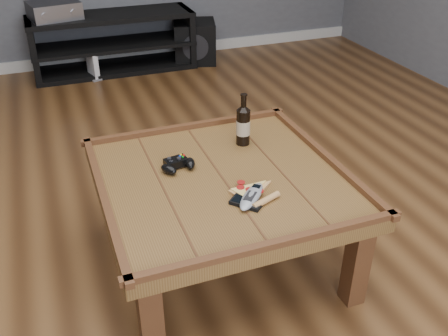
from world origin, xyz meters
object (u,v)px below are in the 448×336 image
object	(u,v)px
game_console	(93,67)
media_console	(113,43)
remote_control	(252,196)
subwoofer	(195,42)
beer_bottle	(243,124)
coffee_table	(222,189)
pizza_slice	(252,193)
av_receiver	(54,10)
game_controller	(178,164)
smartphone	(247,203)

from	to	relation	value
game_console	media_console	bearing A→B (deg)	17.81
remote_control	subwoofer	distance (m)	3.02
beer_bottle	game_console	xyz separation A→B (m)	(-0.41, 2.35, -0.45)
media_console	coffee_table	bearing A→B (deg)	-90.00
remote_control	game_console	bearing A→B (deg)	138.25
coffee_table	subwoofer	bearing A→B (deg)	74.74
pizza_slice	remote_control	xyz separation A→B (m)	(-0.01, -0.03, 0.01)
beer_bottle	subwoofer	xyz separation A→B (m)	(0.55, 2.49, -0.36)
game_console	remote_control	bearing A→B (deg)	-101.54
av_receiver	game_console	world-z (taller)	av_receiver
remote_control	coffee_table	bearing A→B (deg)	147.20
subwoofer	media_console	bearing A→B (deg)	-165.49
game_controller	game_console	size ratio (longest dim) A/B	0.77
media_console	smartphone	size ratio (longest dim) A/B	10.47
media_console	smartphone	xyz separation A→B (m)	(0.02, -2.97, 0.21)
coffee_table	remote_control	distance (m)	0.22
game_controller	remote_control	size ratio (longest dim) A/B	0.87
coffee_table	beer_bottle	size ratio (longest dim) A/B	4.18
game_controller	pizza_slice	xyz separation A→B (m)	(0.22, -0.29, -0.01)
beer_bottle	smartphone	distance (m)	0.50
game_controller	media_console	bearing A→B (deg)	76.74
smartphone	remote_control	xyz separation A→B (m)	(0.03, 0.02, 0.01)
coffee_table	game_console	distance (m)	2.62
coffee_table	av_receiver	size ratio (longest dim) A/B	2.32
subwoofer	game_console	distance (m)	0.98
coffee_table	smartphone	distance (m)	0.23
remote_control	game_console	distance (m)	2.83
media_console	av_receiver	world-z (taller)	av_receiver
media_console	game_console	distance (m)	0.30
av_receiver	subwoofer	bearing A→B (deg)	-12.01
game_console	coffee_table	bearing A→B (deg)	-102.23
beer_bottle	game_controller	size ratio (longest dim) A/B	1.47
media_console	av_receiver	size ratio (longest dim) A/B	3.15
media_console	game_controller	size ratio (longest dim) A/B	8.37
av_receiver	subwoofer	world-z (taller)	av_receiver
coffee_table	game_controller	xyz separation A→B (m)	(-0.15, 0.13, 0.08)
remote_control	media_console	bearing A→B (deg)	133.75
game_controller	subwoofer	bearing A→B (deg)	61.05
coffee_table	game_controller	bearing A→B (deg)	139.88
game_controller	pizza_slice	world-z (taller)	game_controller
pizza_slice	av_receiver	size ratio (longest dim) A/B	0.63
media_console	remote_control	world-z (taller)	media_console
game_controller	coffee_table	bearing A→B (deg)	-50.08
remote_control	subwoofer	size ratio (longest dim) A/B	0.42
av_receiver	remote_control	bearing A→B (deg)	-91.80
coffee_table	game_console	world-z (taller)	coffee_table
pizza_slice	subwoofer	world-z (taller)	pizza_slice
coffee_table	beer_bottle	world-z (taller)	beer_bottle
game_controller	remote_control	distance (m)	0.38
av_receiver	coffee_table	bearing A→B (deg)	-92.15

